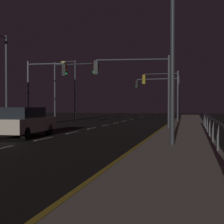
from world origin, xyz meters
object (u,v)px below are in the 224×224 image
car (23,122)px  traffic_light_far_center (73,80)px  street_lamp_far_end (177,28)px  traffic_light_near_left (133,76)px  traffic_light_far_right (161,86)px  street_lamp_corner (4,72)px  traffic_light_overhead_east (158,89)px  street_lamp_across_street (73,84)px  traffic_light_mid_right (45,80)px

car → traffic_light_far_center: size_ratio=0.77×
car → street_lamp_far_end: size_ratio=0.59×
traffic_light_near_left → street_lamp_far_end: (3.34, -9.09, 1.04)m
traffic_light_far_right → street_lamp_far_end: size_ratio=0.66×
traffic_light_near_left → street_lamp_corner: 9.42m
traffic_light_far_center → traffic_light_overhead_east: bearing=55.0°
car → traffic_light_near_left: 8.71m
street_lamp_across_street → traffic_light_far_right: bearing=-7.2°
car → traffic_light_near_left: bearing=56.4°
traffic_light_mid_right → traffic_light_far_right: size_ratio=1.05×
car → street_lamp_corner: size_ratio=0.66×
street_lamp_corner → traffic_light_far_center: bearing=72.8°
street_lamp_far_end → street_lamp_corner: street_lamp_far_end is taller
traffic_light_far_center → street_lamp_corner: (-2.41, -7.81, 0.00)m
traffic_light_far_right → street_lamp_across_street: size_ratio=0.74×
traffic_light_mid_right → street_lamp_across_street: (-1.65, 10.87, 0.42)m
traffic_light_overhead_east → traffic_light_far_center: traffic_light_far_center is taller
traffic_light_overhead_east → street_lamp_corner: street_lamp_corner is taller
traffic_light_mid_right → traffic_light_far_right: traffic_light_mid_right is taller
traffic_light_overhead_east → traffic_light_mid_right: traffic_light_mid_right is taller
traffic_light_far_center → street_lamp_across_street: size_ratio=0.85×
traffic_light_overhead_east → traffic_light_far_right: 5.22m
traffic_light_overhead_east → street_lamp_across_street: (-9.20, -3.87, 0.41)m
traffic_light_far_right → traffic_light_near_left: traffic_light_far_right is taller
traffic_light_mid_right → street_lamp_across_street: street_lamp_across_street is taller
traffic_light_far_right → street_lamp_far_end: 21.12m
car → street_lamp_corner: (-4.83, 6.12, 3.28)m
street_lamp_corner → street_lamp_far_end: bearing=-33.3°
traffic_light_overhead_east → traffic_light_mid_right: (-7.55, -14.73, -0.01)m
traffic_light_overhead_east → traffic_light_far_center: 12.11m
car → traffic_light_overhead_east: (4.53, 23.85, 2.86)m
traffic_light_mid_right → traffic_light_near_left: size_ratio=1.00×
traffic_light_near_left → traffic_light_far_center: traffic_light_far_center is taller
traffic_light_mid_right → traffic_light_far_center: size_ratio=0.91×
traffic_light_mid_right → street_lamp_far_end: 15.79m
traffic_light_mid_right → street_lamp_corner: (-1.80, -3.00, 0.43)m
car → traffic_light_far_right: size_ratio=0.89×
traffic_light_mid_right → street_lamp_far_end: street_lamp_far_end is taller
traffic_light_far_right → traffic_light_near_left: bearing=-94.0°
car → street_lamp_far_end: (7.89, -2.24, 3.89)m
traffic_light_near_left → traffic_light_mid_right: bearing=163.3°
traffic_light_near_left → street_lamp_across_street: street_lamp_across_street is taller
car → street_lamp_across_street: street_lamp_across_street is taller
traffic_light_far_center → street_lamp_corner: 8.18m
car → street_lamp_corner: bearing=128.3°
traffic_light_mid_right → street_lamp_far_end: (10.92, -11.36, 1.04)m
traffic_light_mid_right → traffic_light_far_center: 4.87m
traffic_light_far_right → traffic_light_far_center: (-7.80, -4.77, 0.41)m
traffic_light_far_center → traffic_light_far_right: bearing=31.5°
street_lamp_far_end → traffic_light_far_center: bearing=122.5°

